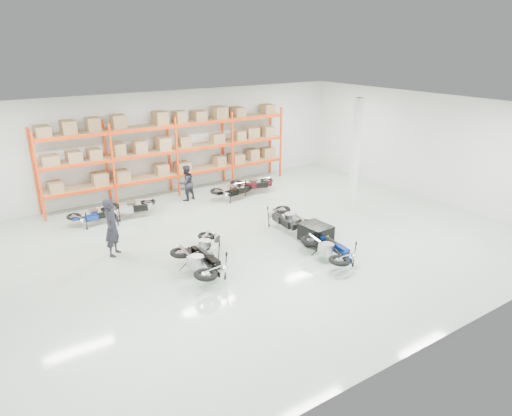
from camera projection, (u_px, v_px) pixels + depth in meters
room at (252, 179)px, 14.99m from camera, size 18.00×18.00×18.00m
pallet_rack at (172, 144)px, 20.04m from camera, size 11.28×0.98×3.62m
structural_column at (355, 156)px, 18.07m from camera, size 0.25×0.25×4.50m
moto_blue_centre at (331, 246)px, 14.09m from camera, size 1.18×2.00×1.23m
moto_silver_left at (208, 242)px, 14.53m from camera, size 1.66×1.76×1.05m
moto_black_far_left at (200, 258)px, 13.26m from camera, size 0.98×1.97×1.28m
moto_touring_right at (287, 215)px, 16.62m from camera, size 1.16×1.96×1.20m
trailer at (316, 233)px, 15.43m from camera, size 0.89×1.70×0.71m
moto_back_a at (93, 212)px, 17.16m from camera, size 1.66×0.97×1.02m
moto_back_b at (130, 204)px, 17.86m from camera, size 1.87×1.20×1.12m
moto_back_c at (233, 187)px, 19.87m from camera, size 1.78×0.99×1.11m
moto_back_d at (253, 181)px, 20.71m from camera, size 1.91×1.32×1.12m
person_left at (112, 227)px, 14.51m from camera, size 0.80×0.82×1.91m
person_back at (186, 183)px, 19.62m from camera, size 0.87×0.75×1.56m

